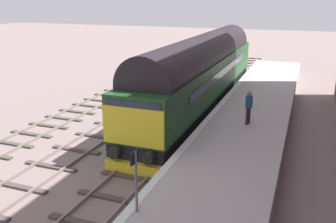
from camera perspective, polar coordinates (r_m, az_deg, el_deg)
The scene contains 8 objects.
ground_plane at distance 17.05m, azimuth -2.19°, elevation -6.60°, with size 140.00×140.00×0.00m, color gray.
track_main at distance 17.03m, azimuth -2.19°, elevation -6.43°, with size 2.50×60.00×0.15m.
track_adjacent_west at distance 18.61m, azimuth -12.39°, elevation -4.72°, with size 2.50×60.00×0.15m.
track_adjacent_far_west at distance 20.57m, azimuth -20.38°, elevation -3.28°, with size 2.50×60.00×0.15m.
station_platform at distance 15.91m, azimuth 9.91°, elevation -6.72°, with size 4.00×44.00×1.01m.
diesel_locomotive at distance 23.45m, azimuth 5.24°, elevation 6.38°, with size 2.74×20.30×4.68m.
platform_number_sign at distance 10.43m, azimuth -5.07°, elevation -9.29°, with size 0.10×0.44×1.87m.
waiting_passenger at distance 18.04m, azimuth 12.37°, elevation 1.08°, with size 0.44×0.48×1.64m.
Camera 1 is at (6.10, -14.35, 6.91)m, focal length 39.45 mm.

